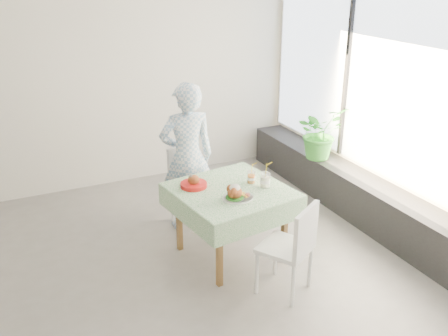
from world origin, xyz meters
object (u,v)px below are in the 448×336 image
chair_far (194,200)px  diner (187,157)px  cafe_table (231,215)px  potted_plant (320,133)px  chair_near (286,265)px  main_dish (236,194)px  juice_cup_orange (251,178)px

chair_far → diner: (-0.08, -0.06, 0.55)m
chair_far → diner: size_ratio=0.54×
cafe_table → potted_plant: bearing=27.4°
chair_near → main_dish: bearing=114.1°
potted_plant → chair_near: bearing=-132.4°
chair_near → juice_cup_orange: bearing=85.2°
cafe_table → chair_near: (0.18, -0.75, -0.19)m
chair_near → main_dish: (-0.24, 0.53, 0.52)m
main_dish → juice_cup_orange: juice_cup_orange is taller
potted_plant → cafe_table: bearing=-152.6°
diner → juice_cup_orange: size_ratio=6.89×
cafe_table → chair_far: chair_far is taller
cafe_table → chair_far: (-0.06, 0.84, -0.19)m
diner → potted_plant: diner is taller
main_dish → juice_cup_orange: size_ratio=1.27×
diner → juice_cup_orange: bearing=123.8°
juice_cup_orange → chair_near: bearing=-94.8°
diner → main_dish: diner is taller
diner → juice_cup_orange: 0.83m
cafe_table → chair_near: bearing=-76.3°
chair_near → potted_plant: potted_plant is taller
cafe_table → diner: 0.87m
cafe_table → chair_far: size_ratio=1.33×
cafe_table → main_dish: (-0.05, -0.22, 0.33)m
juice_cup_orange → potted_plant: 1.62m
diner → juice_cup_orange: diner is taller
main_dish → potted_plant: bearing=32.4°
diner → chair_near: bearing=107.4°
diner → juice_cup_orange: (0.40, -0.73, -0.03)m
chair_near → main_dish: 0.78m
cafe_table → diner: size_ratio=0.71×
diner → potted_plant: 1.80m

